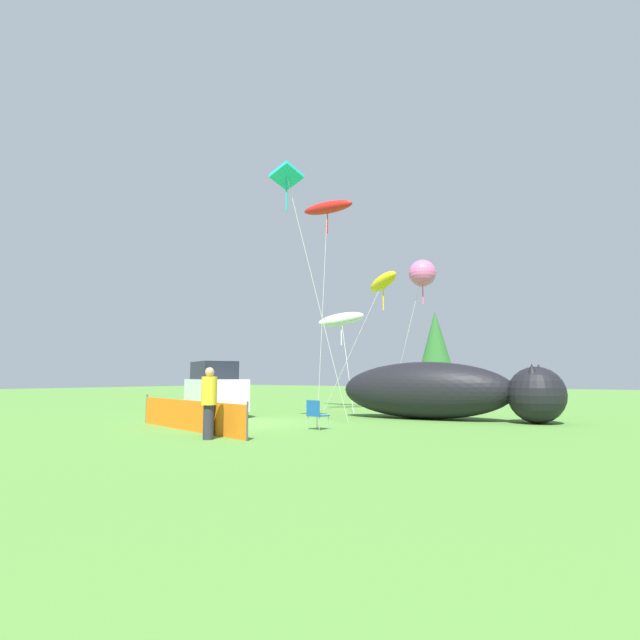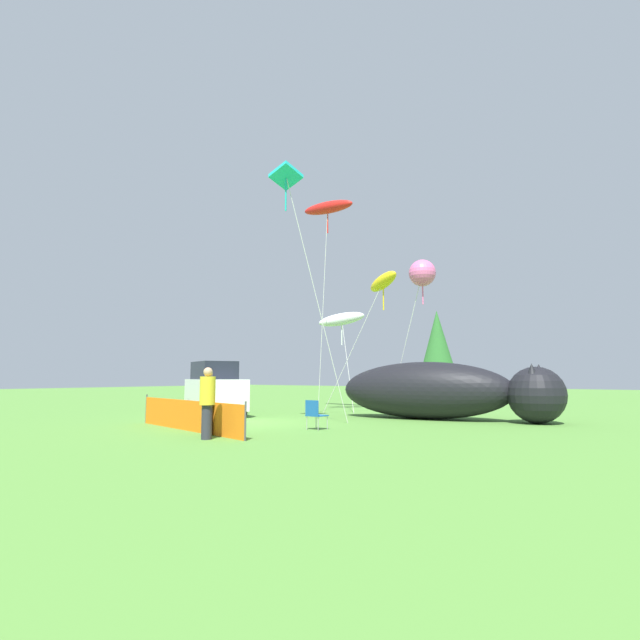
% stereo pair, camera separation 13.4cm
% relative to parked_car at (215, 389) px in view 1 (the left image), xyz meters
% --- Properties ---
extents(ground_plane, '(120.00, 120.00, 0.00)m').
position_rel_parked_car_xyz_m(ground_plane, '(3.54, -1.77, -1.11)').
color(ground_plane, '#548C38').
extents(parked_car, '(4.40, 3.18, 2.29)m').
position_rel_parked_car_xyz_m(parked_car, '(0.00, 0.00, 0.00)').
color(parked_car, white).
rests_on(parked_car, ground).
extents(folding_chair, '(0.56, 0.56, 0.92)m').
position_rel_parked_car_xyz_m(folding_chair, '(6.94, -2.04, -0.58)').
color(folding_chair, '#1959A5').
rests_on(folding_chair, ground).
extents(inflatable_cat, '(8.55, 3.14, 2.23)m').
position_rel_parked_car_xyz_m(inflatable_cat, '(8.70, 3.76, -0.08)').
color(inflatable_cat, black).
rests_on(inflatable_cat, ground).
extents(safety_fence, '(6.43, 1.48, 1.01)m').
position_rel_parked_car_xyz_m(safety_fence, '(3.94, -4.56, -0.65)').
color(safety_fence, orange).
rests_on(safety_fence, ground).
extents(spectator_in_blue_shirt, '(0.41, 0.41, 1.90)m').
position_rel_parked_car_xyz_m(spectator_in_blue_shirt, '(6.08, -5.65, -0.07)').
color(spectator_in_blue_shirt, '#2D2D38').
rests_on(spectator_in_blue_shirt, ground).
extents(spectator_in_yellow_shirt, '(0.40, 0.40, 1.82)m').
position_rel_parked_car_xyz_m(spectator_in_yellow_shirt, '(5.42, -5.05, -0.12)').
color(spectator_in_yellow_shirt, '#2D2D38').
rests_on(spectator_in_yellow_shirt, ground).
extents(kite_red_lizard, '(3.28, 1.18, 10.45)m').
position_rel_parked_car_xyz_m(kite_red_lizard, '(2.56, 4.77, 8.84)').
color(kite_red_lizard, silver).
rests_on(kite_red_lizard, ground).
extents(kite_pink_octopus, '(2.32, 1.10, 6.42)m').
position_rel_parked_car_xyz_m(kite_pink_octopus, '(7.91, 3.96, 4.75)').
color(kite_pink_octopus, silver).
rests_on(kite_pink_octopus, ground).
extents(kite_white_ghost, '(2.65, 2.34, 5.04)m').
position_rel_parked_car_xyz_m(kite_white_ghost, '(2.61, 5.90, 3.38)').
color(kite_white_ghost, silver).
rests_on(kite_white_ghost, ground).
extents(kite_yellow_hero, '(3.71, 1.63, 6.51)m').
position_rel_parked_car_xyz_m(kite_yellow_hero, '(5.58, 4.85, 4.78)').
color(kite_yellow_hero, silver).
rests_on(kite_yellow_hero, ground).
extents(kite_teal_diamond, '(1.86, 2.41, 9.22)m').
position_rel_parked_car_xyz_m(kite_teal_diamond, '(5.23, -1.45, 7.56)').
color(kite_teal_diamond, silver).
rests_on(kite_teal_diamond, ground).
extents(horizon_tree_east, '(3.14, 3.14, 7.49)m').
position_rel_parked_car_xyz_m(horizon_tree_east, '(-1.37, 26.89, 3.49)').
color(horizon_tree_east, brown).
rests_on(horizon_tree_east, ground).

